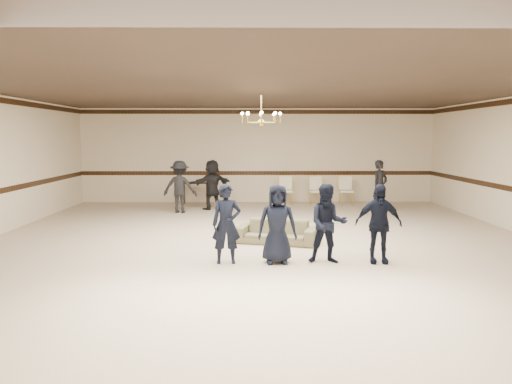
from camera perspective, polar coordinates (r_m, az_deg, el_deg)
room at (r=10.23m, az=0.71°, el=2.69°), size 12.01×14.01×3.21m
chair_rail at (r=17.23m, az=0.14°, el=2.16°), size 12.00×0.02×0.14m
crown_molding at (r=17.21m, az=0.15°, el=9.09°), size 12.00×0.02×0.14m
chandelier at (r=11.22m, az=0.59°, el=9.52°), size 0.94×0.94×0.89m
boy_a at (r=8.92m, az=-3.37°, el=-3.64°), size 0.54×0.38×1.41m
boy_b at (r=8.92m, az=2.42°, el=-3.63°), size 0.71×0.47×1.41m
boy_c at (r=9.01m, az=8.16°, el=-3.59°), size 0.72×0.57×1.41m
boy_d at (r=9.19m, az=13.72°, el=-3.51°), size 0.84×0.38×1.41m
settee at (r=10.64m, az=2.34°, el=-4.53°), size 1.79×1.11×0.49m
adult_left at (r=14.98m, az=-8.64°, el=0.58°), size 1.05×0.68×1.54m
adult_mid at (r=15.57m, az=-5.00°, el=0.85°), size 1.43×1.19×1.54m
adult_right at (r=15.63m, az=13.87°, el=0.71°), size 0.67×0.62×1.54m
banquet_chair_left at (r=16.57m, az=3.41°, el=0.14°), size 0.49×0.49×0.94m
banquet_chair_mid at (r=16.67m, az=6.84°, el=0.14°), size 0.49×0.49×0.94m
banquet_chair_right at (r=16.83m, az=10.22°, el=0.15°), size 0.49×0.49×0.94m
console_table at (r=16.84m, az=-6.87°, el=-0.12°), size 0.92×0.46×0.75m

